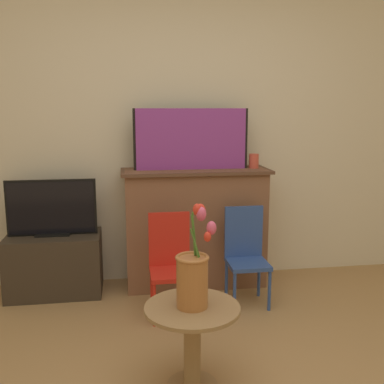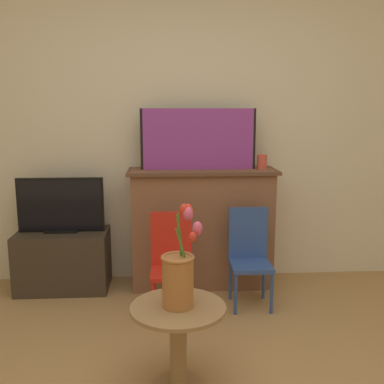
% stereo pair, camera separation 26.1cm
% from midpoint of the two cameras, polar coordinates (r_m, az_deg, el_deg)
% --- Properties ---
extents(wall_back, '(8.00, 0.06, 2.70)m').
position_cam_midpoint_polar(wall_back, '(3.76, 1.02, 9.21)').
color(wall_back, beige).
rests_on(wall_back, ground).
extents(fireplace_mantel, '(1.18, 0.41, 0.96)m').
position_cam_midpoint_polar(fireplace_mantel, '(3.68, 3.33, -4.34)').
color(fireplace_mantel, brown).
rests_on(fireplace_mantel, ground).
extents(painting, '(0.91, 0.03, 0.48)m').
position_cam_midpoint_polar(painting, '(3.56, 2.92, 6.72)').
color(painting, black).
rests_on(painting, fireplace_mantel).
extents(mantel_candle, '(0.08, 0.08, 0.11)m').
position_cam_midpoint_polar(mantel_candle, '(3.67, 10.91, 3.79)').
color(mantel_candle, '#CC4C3D').
rests_on(mantel_candle, fireplace_mantel).
extents(tv_stand, '(0.72, 0.41, 0.47)m').
position_cam_midpoint_polar(tv_stand, '(3.75, -14.10, -8.43)').
color(tv_stand, '#382D23').
rests_on(tv_stand, ground).
extents(tv_monitor, '(0.67, 0.12, 0.43)m').
position_cam_midpoint_polar(tv_monitor, '(3.64, -14.40, -1.75)').
color(tv_monitor, black).
rests_on(tv_monitor, tv_stand).
extents(chair_red, '(0.29, 0.29, 0.72)m').
position_cam_midpoint_polar(chair_red, '(3.19, -0.27, -8.60)').
color(chair_red, red).
rests_on(chair_red, ground).
extents(chair_blue, '(0.29, 0.29, 0.72)m').
position_cam_midpoint_polar(chair_blue, '(3.38, 9.52, -7.66)').
color(chair_blue, '#2D4C99').
rests_on(chair_blue, ground).
extents(side_table, '(0.49, 0.49, 0.46)m').
position_cam_midpoint_polar(side_table, '(2.41, 1.48, -17.70)').
color(side_table, '#99754C').
rests_on(side_table, ground).
extents(vase_tulips, '(0.21, 0.20, 0.52)m').
position_cam_midpoint_polar(vase_tulips, '(2.28, 1.67, -10.35)').
color(vase_tulips, '#AD6B38').
rests_on(vase_tulips, side_table).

